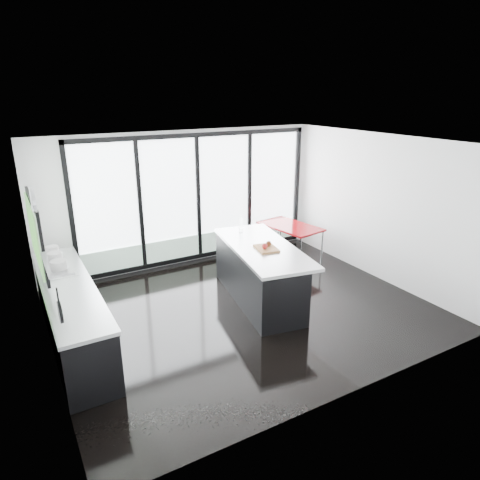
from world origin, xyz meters
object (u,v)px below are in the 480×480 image
bar_stool_near (277,285)px  red_table (290,241)px  island (258,273)px  bar_stool_far (279,263)px

bar_stool_near → red_table: bearing=36.6°
island → red_table: island is taller
bar_stool_near → bar_stool_far: (0.54, 0.74, 0.05)m
bar_stool_far → red_table: (0.91, 0.90, 0.01)m
bar_stool_near → red_table: (1.45, 1.64, 0.06)m
bar_stool_near → bar_stool_far: size_ratio=0.86×
bar_stool_near → bar_stool_far: 0.92m
island → bar_stool_far: bearing=32.0°
bar_stool_far → red_table: bearing=26.6°
bar_stool_near → red_table: size_ratio=0.45×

